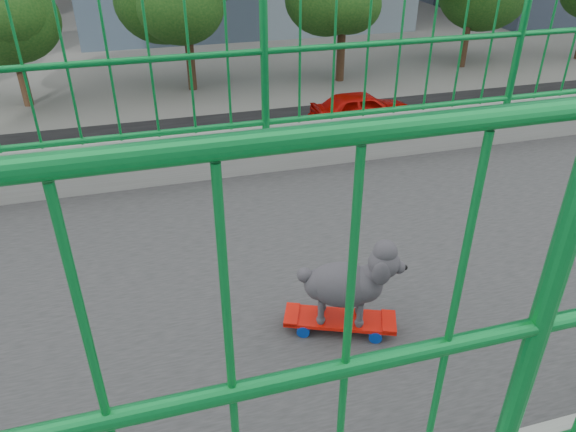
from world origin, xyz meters
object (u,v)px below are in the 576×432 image
(car_1, at_px, (525,215))
(skateboard, at_px, (340,321))
(car_2, at_px, (62,220))
(car_3, at_px, (56,173))
(car_4, at_px, (362,109))
(car_5, at_px, (509,297))
(poodle, at_px, (348,282))

(car_1, bearing_deg, skateboard, -45.47)
(car_2, bearing_deg, car_1, -103.72)
(car_3, height_order, car_4, car_3)
(car_3, relative_size, car_4, 1.22)
(car_1, distance_m, car_5, 4.26)
(car_4, xyz_separation_m, car_5, (12.80, -1.61, -0.11))
(skateboard, relative_size, car_4, 0.12)
(skateboard, distance_m, poodle, 0.23)
(car_2, bearing_deg, poodle, -165.33)
(car_2, xyz_separation_m, car_3, (-3.20, -0.40, 0.02))
(car_3, distance_m, car_4, 12.71)
(car_4, distance_m, car_5, 12.90)
(car_2, distance_m, car_4, 13.51)
(skateboard, relative_size, poodle, 1.19)
(car_2, relative_size, car_3, 1.02)
(car_3, bearing_deg, car_5, -131.92)
(car_1, bearing_deg, car_5, -41.29)
(car_3, distance_m, car_5, 14.37)
(car_3, bearing_deg, car_1, -115.36)
(skateboard, bearing_deg, car_1, 156.91)
(poodle, bearing_deg, car_3, -144.42)
(car_2, bearing_deg, car_4, -61.73)
(car_4, bearing_deg, car_3, 104.58)
(car_2, height_order, car_4, car_2)
(car_5, bearing_deg, skateboard, -47.34)
(car_3, height_order, car_5, car_3)
(car_2, bearing_deg, car_5, -121.87)
(skateboard, bearing_deg, car_5, 155.03)
(car_2, distance_m, car_5, 12.12)
(car_3, bearing_deg, car_4, -75.42)
(car_2, xyz_separation_m, car_4, (-6.40, 11.90, -0.01))
(poodle, height_order, car_5, poodle)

